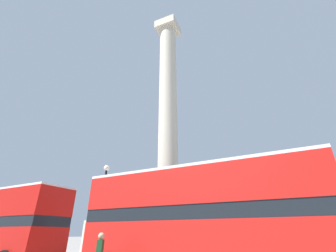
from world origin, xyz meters
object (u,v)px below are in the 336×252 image
Objects in this scene: bus_a at (0,223)px; bus_b at (198,216)px; street_lamp at (102,206)px; equestrian_statue at (101,233)px; monument_column at (168,156)px.

bus_b is (13.26, -0.11, 0.03)m from bus_a.
equestrian_statue is at bearing 128.39° from street_lamp.
bus_b is at bearing -20.72° from street_lamp.
street_lamp reaches higher than bus_a.
street_lamp is (6.97, -8.79, 1.57)m from equestrian_statue.
equestrian_statue is (-1.16, 11.50, -0.57)m from bus_a.
monument_column reaches higher than equestrian_statue.
bus_b is 8.03m from street_lamp.
bus_b is 1.62× the size of equestrian_statue.
monument_column is 11.94m from bus_a.
bus_b is (3.96, -5.78, -4.87)m from monument_column.
monument_column is at bearing 34.42° from bus_a.
monument_column is 3.64× the size of equestrian_statue.
bus_a is 13.26m from bus_b.
street_lamp is at bearing 162.56° from bus_b.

